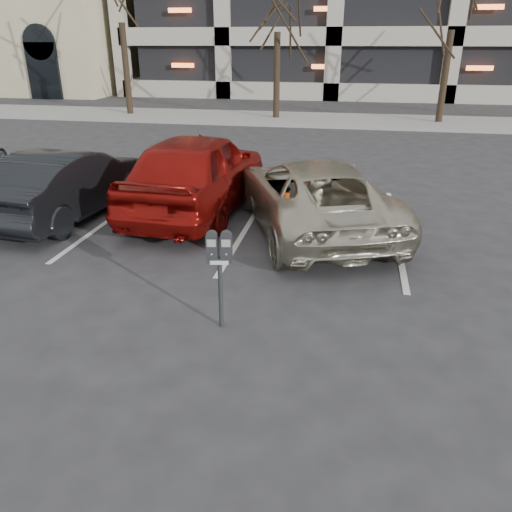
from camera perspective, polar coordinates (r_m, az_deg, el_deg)
ground at (r=7.62m, az=6.21°, el=-2.50°), size 140.00×140.00×0.00m
sidewalk at (r=23.08m, az=9.95°, el=15.02°), size 80.00×4.00×0.12m
stall_lines at (r=9.91m, az=-0.68°, el=3.92°), size 16.90×5.20×0.00m
parking_meter at (r=5.93m, az=-4.20°, el=-0.04°), size 0.34×0.18×1.25m
suv_silver at (r=9.40m, az=6.54°, el=6.94°), size 3.77×5.28×1.34m
car_red at (r=10.50m, az=-6.67°, el=9.61°), size 2.18×4.96×1.66m
car_dark at (r=10.81m, az=-20.67°, el=7.84°), size 1.77×4.24×1.36m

